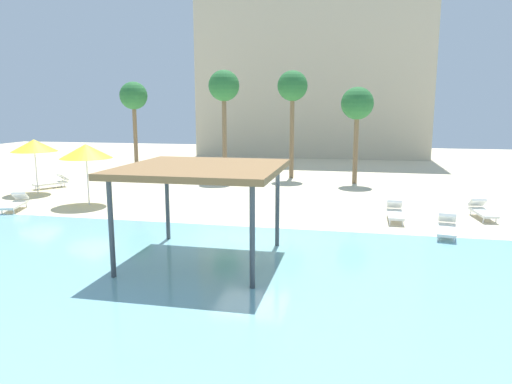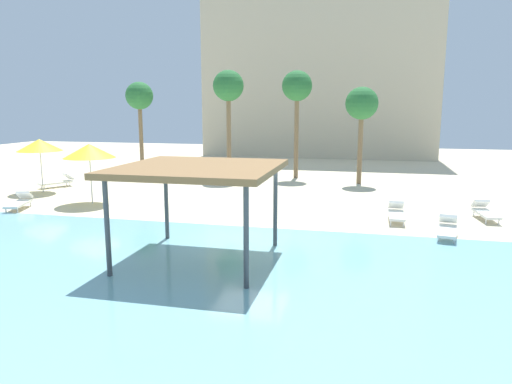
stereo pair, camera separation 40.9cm
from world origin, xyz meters
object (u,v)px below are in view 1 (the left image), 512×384
object	(u,v)px
beach_umbrella_yellow_3	(34,146)
palm_tree_0	(224,89)
lounge_chair_4	(16,203)
lounge_chair_5	(482,210)
lounge_chair_0	(53,182)
lounge_chair_2	(447,227)
lounge_chair_1	(395,212)
palm_tree_1	(134,98)
beach_umbrella_yellow_0	(86,151)
palm_tree_3	(292,89)
shade_pavilion	(202,171)
palm_tree_2	(357,105)

from	to	relation	value
beach_umbrella_yellow_3	palm_tree_0	world-z (taller)	palm_tree_0
lounge_chair_4	lounge_chair_5	distance (m)	20.07
lounge_chair_0	lounge_chair_2	xyz separation A→B (m)	(20.02, -6.24, 0.00)
lounge_chair_1	palm_tree_1	bearing A→B (deg)	-123.32
lounge_chair_1	lounge_chair_2	world-z (taller)	same
lounge_chair_5	palm_tree_1	world-z (taller)	palm_tree_1
lounge_chair_5	lounge_chair_1	bearing A→B (deg)	-78.66
beach_umbrella_yellow_0	lounge_chair_4	bearing A→B (deg)	-142.73
palm_tree_1	palm_tree_3	size ratio (longest dim) A/B	0.92
beach_umbrella_yellow_3	palm_tree_3	bearing A→B (deg)	33.20
shade_pavilion	palm_tree_1	world-z (taller)	palm_tree_1
lounge_chair_0	palm_tree_3	size ratio (longest dim) A/B	0.28
lounge_chair_2	palm_tree_1	bearing A→B (deg)	-116.29
shade_pavilion	beach_umbrella_yellow_0	world-z (taller)	shade_pavilion
beach_umbrella_yellow_0	beach_umbrella_yellow_3	size ratio (longest dim) A/B	0.99
lounge_chair_5	shade_pavilion	bearing A→B (deg)	-57.49
beach_umbrella_yellow_0	lounge_chair_2	world-z (taller)	beach_umbrella_yellow_0
lounge_chair_4	lounge_chair_0	bearing A→B (deg)	-177.70
lounge_chair_1	lounge_chair_5	bearing A→B (deg)	108.19
palm_tree_2	palm_tree_1	bearing A→B (deg)	172.24
lounge_chair_4	palm_tree_3	bearing A→B (deg)	120.99
lounge_chair_4	palm_tree_3	distance (m)	17.08
palm_tree_0	palm_tree_2	xyz separation A→B (m)	(8.06, 0.08, -1.02)
lounge_chair_0	lounge_chair_4	xyz separation A→B (m)	(2.06, -5.63, 0.00)
beach_umbrella_yellow_3	beach_umbrella_yellow_0	bearing A→B (deg)	-26.29
lounge_chair_2	lounge_chair_4	xyz separation A→B (m)	(-17.96, 0.61, 0.00)
lounge_chair_2	palm_tree_3	world-z (taller)	palm_tree_3
shade_pavilion	palm_tree_3	bearing A→B (deg)	88.97
shade_pavilion	palm_tree_3	distance (m)	17.44
shade_pavilion	lounge_chair_4	size ratio (longest dim) A/B	2.26
lounge_chair_1	lounge_chair_2	bearing A→B (deg)	37.51
lounge_chair_2	palm_tree_3	size ratio (longest dim) A/B	0.29
shade_pavilion	lounge_chair_5	size ratio (longest dim) A/B	2.31
lounge_chair_2	palm_tree_1	distance (m)	23.29
shade_pavilion	beach_umbrella_yellow_0	bearing A→B (deg)	139.14
lounge_chair_5	palm_tree_1	distance (m)	23.24
shade_pavilion	lounge_chair_0	bearing A→B (deg)	139.55
lounge_chair_5	palm_tree_0	distance (m)	16.38
lounge_chair_4	palm_tree_0	world-z (taller)	palm_tree_0
lounge_chair_0	lounge_chair_2	bearing A→B (deg)	104.55
lounge_chair_1	lounge_chair_2	size ratio (longest dim) A/B	0.97
palm_tree_0	palm_tree_1	bearing A→B (deg)	163.14
beach_umbrella_yellow_0	lounge_chair_4	distance (m)	3.78
palm_tree_0	palm_tree_1	size ratio (longest dim) A/B	1.08
palm_tree_0	palm_tree_2	distance (m)	8.12
beach_umbrella_yellow_0	lounge_chair_0	bearing A→B (deg)	140.27
lounge_chair_1	lounge_chair_5	world-z (taller)	same
beach_umbrella_yellow_0	lounge_chair_1	xyz separation A→B (m)	(13.90, -0.34, -2.17)
palm_tree_0	lounge_chair_0	bearing A→B (deg)	-149.81
palm_tree_2	lounge_chair_5	bearing A→B (deg)	-57.50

